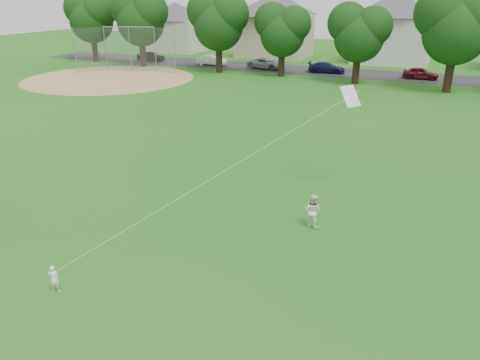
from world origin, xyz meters
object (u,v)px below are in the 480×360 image
at_px(toddler, 54,279).
at_px(baseball_backstop, 129,50).
at_px(kite, 228,169).
at_px(older_boy, 312,211).

distance_m(toddler, baseball_backstop, 43.68).
distance_m(toddler, kite, 7.02).
relative_size(toddler, baseball_backstop, 0.09).
height_order(older_boy, baseball_backstop, baseball_backstop).
relative_size(older_boy, kite, 0.10).
bearing_deg(kite, toddler, -118.86).
xyz_separation_m(kite, baseball_backstop, (-26.98, 30.74, -0.11)).
bearing_deg(toddler, older_boy, -153.27).
xyz_separation_m(toddler, kite, (3.23, 5.87, 2.10)).
xyz_separation_m(older_boy, kite, (-2.93, -1.59, 1.87)).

